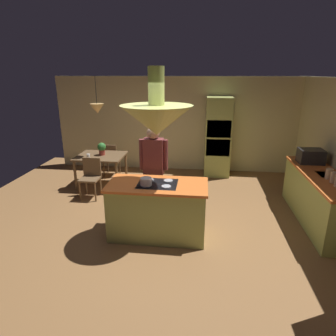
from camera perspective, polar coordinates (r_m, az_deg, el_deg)
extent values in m
plane|color=olive|center=(5.27, -1.64, -11.72)|extent=(8.16, 8.16, 0.00)
cube|color=beige|center=(8.11, 1.90, 8.57)|extent=(6.80, 0.10, 2.55)
cube|color=#A8B259|center=(4.88, -2.03, -8.39)|extent=(1.56, 0.76, 0.88)
cube|color=orange|center=(4.70, -2.09, -3.34)|extent=(1.62, 0.82, 0.04)
cube|color=black|center=(4.69, -2.09, -3.17)|extent=(0.64, 0.52, 0.01)
cylinder|color=#B2B2B7|center=(4.59, -4.32, -3.49)|extent=(0.15, 0.15, 0.02)
cylinder|color=#B2B2B7|center=(4.54, -0.35, -3.68)|extent=(0.15, 0.15, 0.02)
cylinder|color=#B2B2B7|center=(4.83, -3.73, -2.36)|extent=(0.15, 0.15, 0.02)
cylinder|color=#B2B2B7|center=(4.79, 0.04, -2.53)|extent=(0.15, 0.15, 0.02)
cube|color=#A8B259|center=(5.96, 27.55, -5.50)|extent=(0.62, 2.33, 0.88)
cube|color=orange|center=(5.81, 28.20, -1.30)|extent=(0.66, 2.37, 0.04)
cube|color=#B2B2B7|center=(5.88, 29.52, -1.90)|extent=(0.48, 0.36, 0.16)
cube|color=#A8B259|center=(7.74, 9.80, 6.00)|extent=(0.66, 0.62, 2.06)
cube|color=black|center=(7.41, 10.01, 7.59)|extent=(0.60, 0.04, 0.44)
cube|color=black|center=(7.51, 9.81, 3.99)|extent=(0.60, 0.04, 0.44)
cube|color=brown|center=(7.10, -13.09, 2.29)|extent=(1.11, 0.94, 0.04)
cylinder|color=brown|center=(7.04, -17.77, -1.51)|extent=(0.06, 0.06, 0.72)
cylinder|color=brown|center=(6.69, -10.05, -1.91)|extent=(0.06, 0.06, 0.72)
cylinder|color=brown|center=(7.75, -15.32, 0.51)|extent=(0.06, 0.06, 0.72)
cylinder|color=brown|center=(7.44, -8.26, 0.25)|extent=(0.06, 0.06, 0.72)
cylinder|color=tan|center=(5.54, -3.66, -5.23)|extent=(0.14, 0.14, 0.85)
cylinder|color=tan|center=(5.51, -1.81, -5.33)|extent=(0.14, 0.14, 0.85)
cube|color=brown|center=(5.27, -2.86, 2.29)|extent=(0.36, 0.22, 0.66)
cylinder|color=brown|center=(5.30, -5.21, 2.70)|extent=(0.09, 0.09, 0.56)
cylinder|color=brown|center=(5.23, -0.48, 2.56)|extent=(0.09, 0.09, 0.56)
sphere|color=tan|center=(5.17, -2.93, 6.91)|extent=(0.23, 0.23, 0.23)
cone|color=#A8B259|center=(4.42, -2.25, 9.36)|extent=(1.10, 1.10, 0.45)
cylinder|color=#A8B259|center=(4.37, -2.33, 15.85)|extent=(0.24, 0.24, 0.55)
cone|color=#E0B266|center=(6.89, -13.76, 11.29)|extent=(0.32, 0.32, 0.22)
cylinder|color=black|center=(6.86, -14.03, 14.68)|extent=(0.01, 0.01, 0.60)
cube|color=brown|center=(6.51, -15.15, -2.11)|extent=(0.40, 0.40, 0.04)
cube|color=brown|center=(6.60, -14.74, 0.22)|extent=(0.40, 0.04, 0.42)
cylinder|color=brown|center=(6.51, -16.93, -4.40)|extent=(0.04, 0.04, 0.43)
cylinder|color=brown|center=(6.38, -14.12, -4.61)|extent=(0.04, 0.04, 0.43)
cylinder|color=brown|center=(6.79, -15.81, -3.33)|extent=(0.04, 0.04, 0.43)
cylinder|color=brown|center=(6.67, -13.11, -3.50)|extent=(0.04, 0.04, 0.43)
cube|color=brown|center=(7.88, -11.08, 1.73)|extent=(0.40, 0.40, 0.04)
cube|color=brown|center=(7.66, -11.59, 2.93)|extent=(0.40, 0.04, 0.42)
cylinder|color=brown|center=(8.05, -9.48, 0.50)|extent=(0.04, 0.04, 0.43)
cylinder|color=brown|center=(8.15, -11.77, 0.58)|extent=(0.04, 0.04, 0.43)
cylinder|color=brown|center=(7.74, -10.16, -0.26)|extent=(0.04, 0.04, 0.43)
cylinder|color=brown|center=(7.85, -12.54, -0.16)|extent=(0.04, 0.04, 0.43)
cylinder|color=#99382D|center=(7.11, -12.85, 3.00)|extent=(0.14, 0.14, 0.12)
sphere|color=#2D722D|center=(7.07, -12.93, 4.09)|extent=(0.20, 0.20, 0.20)
cylinder|color=white|center=(6.95, -15.42, 2.32)|extent=(0.07, 0.07, 0.09)
cylinder|color=#E0B78C|center=(5.42, 29.82, -1.61)|extent=(0.10, 0.10, 0.18)
cylinder|color=#E0B78C|center=(5.58, 29.14, -1.00)|extent=(0.12, 0.12, 0.18)
cube|color=#232326|center=(6.39, 26.29, 2.11)|extent=(0.46, 0.36, 0.28)
cylinder|color=#B2B2B7|center=(4.57, -4.34, -2.67)|extent=(0.18, 0.18, 0.12)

